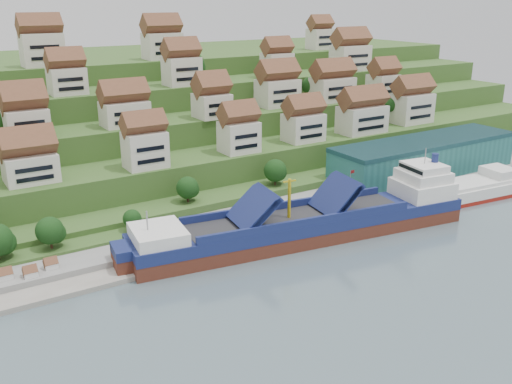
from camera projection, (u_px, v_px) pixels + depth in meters
ground at (316, 238)px, 125.87m from camera, size 300.00×300.00×0.00m
quay at (342, 198)px, 147.57m from camera, size 180.00×14.00×2.20m
pebble_beach at (30, 280)px, 106.23m from camera, size 45.00×20.00×1.00m
hillside at (141, 114)px, 205.46m from camera, size 260.00×128.00×31.00m
hillside_village at (198, 95)px, 165.53m from camera, size 153.70×62.15×29.54m
hillside_trees at (176, 131)px, 150.41m from camera, size 137.06×62.42×30.61m
warehouse at (424, 156)px, 163.25m from camera, size 60.00×15.00×10.00m
flagpole at (350, 183)px, 140.74m from camera, size 1.28×0.16×8.00m
beach_huts at (18, 278)px, 103.71m from camera, size 14.40×3.70×2.20m
cargo_ship at (313, 223)px, 125.48m from camera, size 77.99×22.55×17.08m
second_ship at (481, 188)px, 151.81m from camera, size 27.52×12.46×7.73m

